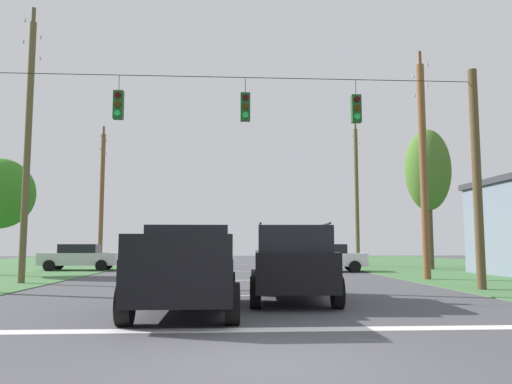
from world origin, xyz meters
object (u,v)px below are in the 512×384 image
Objects in this scene: distant_car_oncoming at (80,257)px; tree_roadside_far_right at (428,171)px; overhead_signal_span at (239,165)px; distant_car_crossing_white at (326,257)px; utility_pole_mid_right at (423,165)px; suv_black at (292,261)px; pickup_truck at (187,269)px; utility_pole_far_left at (102,196)px; utility_pole_mid_left at (28,141)px; utility_pole_far_right at (357,192)px.

tree_roadside_far_right reaches higher than distant_car_oncoming.
distant_car_crossing_white is at bearing 65.73° from overhead_signal_span.
suv_black is at bearing -131.68° from utility_pole_mid_right.
pickup_truck is 1.10× the size of suv_black.
pickup_truck is 0.58× the size of utility_pole_far_left.
pickup_truck is at bearing -142.72° from suv_black.
utility_pole_far_left is (-8.61, 17.11, 0.55)m from overhead_signal_span.
tree_roadside_far_right is at bearing -10.02° from utility_pole_far_left.
utility_pole_mid_right reaches higher than distant_car_crossing_white.
suv_black is 11.01m from utility_pole_mid_right.
overhead_signal_span is 1.92× the size of tree_roadside_far_right.
pickup_truck is 3.35m from suv_black.
utility_pole_mid_left reaches higher than overhead_signal_span.
pickup_truck is 23.14m from tree_roadside_far_right.
overhead_signal_span is at bearing -24.00° from utility_pole_mid_left.
utility_pole_mid_right is (9.51, 9.71, 4.00)m from pickup_truck.
distant_car_crossing_white is at bearing -163.36° from tree_roadside_far_right.
overhead_signal_span is 16.49m from distant_car_oncoming.
overhead_signal_span is at bearing -63.29° from utility_pole_far_left.
distant_car_crossing_white is 8.78m from tree_roadside_far_right.
distant_car_oncoming is at bearing 153.32° from utility_pole_mid_right.
overhead_signal_span is at bearing -114.27° from distant_car_crossing_white.
distant_car_crossing_white is at bearing 75.04° from suv_black.
distant_car_crossing_white is at bearing 30.02° from utility_pole_mid_left.
overhead_signal_span is at bearing 74.87° from pickup_truck.
overhead_signal_span is 18.10m from tree_roadside_far_right.
suv_black is 20.02m from tree_roadside_far_right.
utility_pole_mid_left is 1.29× the size of tree_roadside_far_right.
tree_roadside_far_right is at bearing 66.50° from utility_pole_mid_right.
utility_pole_mid_right is 1.08× the size of utility_pole_far_left.
utility_pole_far_right reaches higher than overhead_signal_span.
utility_pole_mid_left reaches higher than pickup_truck.
distant_car_crossing_white is 8.22m from utility_pole_far_right.
tree_roadside_far_right reaches higher than suv_black.
utility_pole_far_right is at bearing 70.54° from suv_black.
utility_pole_far_right is (0.35, 12.68, 0.12)m from utility_pole_mid_right.
utility_pole_far_right reaches higher than utility_pole_mid_right.
utility_pole_mid_right is at bearing -26.68° from distant_car_oncoming.
utility_pole_far_left is (0.27, 3.63, 3.89)m from distant_car_oncoming.
pickup_truck reaches higher than distant_car_crossing_white.
distant_car_oncoming is at bearing 93.49° from utility_pole_mid_left.
overhead_signal_span is 5.90m from pickup_truck.
suv_black is 0.48× the size of utility_pole_mid_right.
pickup_truck is 1.22× the size of distant_car_crossing_white.
utility_pole_far_right reaches higher than tree_roadside_far_right.
utility_pole_mid_left is 13.46m from utility_pole_far_left.
pickup_truck is 24.81m from utility_pole_far_right.
utility_pole_mid_left reaches higher than utility_pole_far_left.
overhead_signal_span is at bearing -115.96° from utility_pole_far_right.
tree_roadside_far_right is (3.73, 8.58, 1.04)m from utility_pole_mid_right.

